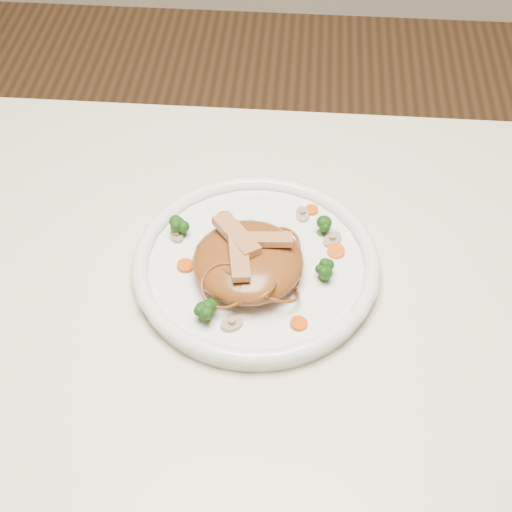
{
  "coord_description": "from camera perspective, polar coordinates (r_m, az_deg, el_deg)",
  "views": [
    {
      "loc": [
        0.06,
        -0.52,
        1.44
      ],
      "look_at": [
        0.01,
        0.07,
        0.78
      ],
      "focal_mm": 51.97,
      "sensor_mm": 36.0,
      "label": 1
    }
  ],
  "objects": [
    {
      "name": "carrot_2",
      "position": [
        0.92,
        6.17,
        0.36
      ],
      "size": [
        0.03,
        0.03,
        0.0
      ],
      "primitive_type": "cylinder",
      "rotation": [
        0.0,
        0.0,
        0.33
      ],
      "color": "#EF5808",
      "rests_on": "plate"
    },
    {
      "name": "plate",
      "position": [
        0.91,
        0.0,
        -0.93
      ],
      "size": [
        0.36,
        0.36,
        0.02
      ],
      "primitive_type": "cylinder",
      "rotation": [
        0.0,
        0.0,
        -0.23
      ],
      "color": "white",
      "rests_on": "table"
    },
    {
      "name": "mushroom_2",
      "position": [
        0.93,
        -6.13,
        1.51
      ],
      "size": [
        0.03,
        0.03,
        0.01
      ],
      "primitive_type": "cylinder",
      "rotation": [
        0.0,
        0.0,
        -1.0
      ],
      "color": "tan",
      "rests_on": "plate"
    },
    {
      "name": "mushroom_1",
      "position": [
        0.93,
        5.89,
        1.24
      ],
      "size": [
        0.04,
        0.04,
        0.01
      ],
      "primitive_type": "cylinder",
      "rotation": [
        0.0,
        0.0,
        0.86
      ],
      "color": "tan",
      "rests_on": "plate"
    },
    {
      "name": "broccoli_0",
      "position": [
        0.93,
        5.14,
        2.42
      ],
      "size": [
        0.03,
        0.03,
        0.03
      ],
      "primitive_type": null,
      "rotation": [
        0.0,
        0.0,
        0.41
      ],
      "color": "#16450E",
      "rests_on": "plate"
    },
    {
      "name": "broccoli_2",
      "position": [
        0.84,
        -3.99,
        -4.26
      ],
      "size": [
        0.03,
        0.03,
        0.03
      ],
      "primitive_type": null,
      "rotation": [
        0.0,
        0.0,
        -0.38
      ],
      "color": "#16450E",
      "rests_on": "plate"
    },
    {
      "name": "broccoli_3",
      "position": [
        0.88,
        5.31,
        -1.11
      ],
      "size": [
        0.03,
        0.03,
        0.03
      ],
      "primitive_type": null,
      "rotation": [
        0.0,
        0.0,
        -0.25
      ],
      "color": "#16450E",
      "rests_on": "plate"
    },
    {
      "name": "broccoli_1",
      "position": [
        0.93,
        -5.9,
        2.29
      ],
      "size": [
        0.03,
        0.03,
        0.03
      ],
      "primitive_type": null,
      "rotation": [
        0.0,
        0.0,
        -0.22
      ],
      "color": "#16450E",
      "rests_on": "plate"
    },
    {
      "name": "carrot_0",
      "position": [
        0.96,
        4.3,
        3.55
      ],
      "size": [
        0.02,
        0.02,
        0.0
      ],
      "primitive_type": "cylinder",
      "rotation": [
        0.0,
        0.0,
        -0.07
      ],
      "color": "#EF5808",
      "rests_on": "plate"
    },
    {
      "name": "chicken_b",
      "position": [
        0.87,
        -1.53,
        1.63
      ],
      "size": [
        0.06,
        0.07,
        0.01
      ],
      "primitive_type": "cube",
      "rotation": [
        0.0,
        0.0,
        2.23
      ],
      "color": "tan",
      "rests_on": "noodle_mound"
    },
    {
      "name": "chicken_a",
      "position": [
        0.86,
        0.88,
        1.28
      ],
      "size": [
        0.06,
        0.03,
        0.01
      ],
      "primitive_type": "cube",
      "rotation": [
        0.0,
        0.0,
        0.12
      ],
      "color": "tan",
      "rests_on": "noodle_mound"
    },
    {
      "name": "mushroom_3",
      "position": [
        0.96,
        3.6,
        3.2
      ],
      "size": [
        0.03,
        0.03,
        0.01
      ],
      "primitive_type": "cylinder",
      "rotation": [
        0.0,
        0.0,
        1.83
      ],
      "color": "tan",
      "rests_on": "plate"
    },
    {
      "name": "mushroom_0",
      "position": [
        0.84,
        -1.87,
        -5.24
      ],
      "size": [
        0.04,
        0.04,
        0.01
      ],
      "primitive_type": "cylinder",
      "rotation": [
        0.0,
        0.0,
        0.56
      ],
      "color": "tan",
      "rests_on": "plate"
    },
    {
      "name": "carrot_3",
      "position": [
        0.95,
        -2.41,
        3.0
      ],
      "size": [
        0.03,
        0.03,
        0.0
      ],
      "primitive_type": "cylinder",
      "rotation": [
        0.0,
        0.0,
        0.36
      ],
      "color": "#EF5808",
      "rests_on": "plate"
    },
    {
      "name": "noodle_mound",
      "position": [
        0.87,
        -0.62,
        -0.41
      ],
      "size": [
        0.15,
        0.15,
        0.04
      ],
      "primitive_type": "ellipsoid",
      "rotation": [
        0.0,
        0.0,
        -0.19
      ],
      "color": "brown",
      "rests_on": "plate"
    },
    {
      "name": "carrot_4",
      "position": [
        0.84,
        3.32,
        -5.2
      ],
      "size": [
        0.03,
        0.03,
        0.0
      ],
      "primitive_type": "cylinder",
      "rotation": [
        0.0,
        0.0,
        -0.34
      ],
      "color": "#EF5808",
      "rests_on": "plate"
    },
    {
      "name": "chicken_c",
      "position": [
        0.84,
        -1.32,
        -0.06
      ],
      "size": [
        0.03,
        0.07,
        0.01
      ],
      "primitive_type": "cube",
      "rotation": [
        0.0,
        0.0,
        4.89
      ],
      "color": "tan",
      "rests_on": "noodle_mound"
    },
    {
      "name": "table",
      "position": [
        0.95,
        -1.06,
        -8.37
      ],
      "size": [
        1.2,
        0.8,
        0.75
      ],
      "color": "beige",
      "rests_on": "ground"
    },
    {
      "name": "carrot_1",
      "position": [
        0.9,
        -5.44,
        -0.75
      ],
      "size": [
        0.02,
        0.02,
        0.0
      ],
      "primitive_type": "cylinder",
      "rotation": [
        0.0,
        0.0,
        0.05
      ],
      "color": "#EF5808",
      "rests_on": "plate"
    }
  ]
}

